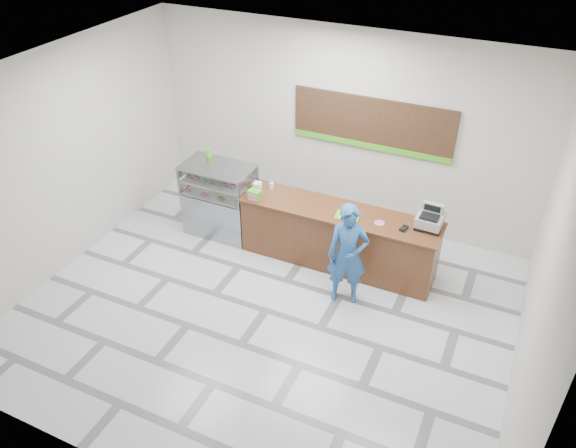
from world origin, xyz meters
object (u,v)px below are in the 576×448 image
at_px(display_case, 220,199).
at_px(serving_tray, 347,216).
at_px(customer, 348,255).
at_px(cash_register, 430,219).
at_px(sales_counter, 338,237).

xyz_separation_m(display_case, serving_tray, (2.39, -0.10, 0.36)).
relative_size(serving_tray, customer, 0.24).
height_order(cash_register, serving_tray, cash_register).
bearing_deg(serving_tray, cash_register, 4.74).
xyz_separation_m(serving_tray, customer, (0.26, -0.67, -0.21)).
relative_size(cash_register, customer, 0.25).
height_order(display_case, serving_tray, display_case).
bearing_deg(display_case, cash_register, 2.34).
xyz_separation_m(display_case, customer, (2.65, -0.77, 0.15)).
height_order(display_case, cash_register, cash_register).
xyz_separation_m(display_case, cash_register, (3.60, 0.15, 0.49)).
distance_m(cash_register, customer, 1.37).
bearing_deg(customer, sales_counter, 101.54).
distance_m(cash_register, serving_tray, 1.25).
distance_m(display_case, cash_register, 3.64).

